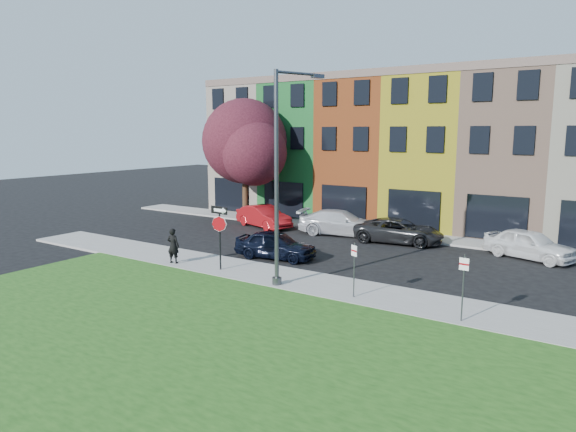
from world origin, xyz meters
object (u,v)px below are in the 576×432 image
Objects in this scene: sedan_near at (276,245)px; stop_sign at (219,225)px; man at (173,246)px; street_lamp at (280,179)px.

stop_sign is at bearing 161.60° from sedan_near.
stop_sign is at bearing 173.99° from man.
stop_sign is 0.67× the size of sedan_near.
stop_sign is 1.72× the size of man.
stop_sign is 0.34× the size of street_lamp.
street_lamp reaches higher than man.
sedan_near is 0.50× the size of street_lamp.
stop_sign is 3.92m from sedan_near.
stop_sign reaches higher than man.
man reaches higher than sedan_near.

